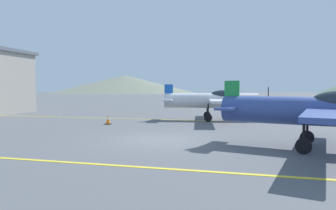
{
  "coord_description": "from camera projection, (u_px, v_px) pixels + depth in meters",
  "views": [
    {
      "loc": [
        3.45,
        -12.48,
        2.2
      ],
      "look_at": [
        -1.16,
        6.0,
        1.2
      ],
      "focal_mm": 32.08,
      "sensor_mm": 36.0,
      "label": 1
    }
  ],
  "objects": [
    {
      "name": "airplane_near",
      "position": [
        321.0,
        110.0,
        10.83
      ],
      "size": [
        7.47,
        8.48,
        2.55
      ],
      "color": "#33478C",
      "rests_on": "ground_plane"
    },
    {
      "name": "apron_line_near",
      "position": [
        118.0,
        166.0,
        8.62
      ],
      "size": [
        80.0,
        0.16,
        0.01
      ],
      "primitive_type": "cube",
      "color": "yellow",
      "rests_on": "ground_plane"
    },
    {
      "name": "hill_left",
      "position": [
        125.0,
        84.0,
        172.22
      ],
      "size": [
        82.13,
        82.13,
        10.24
      ],
      "primitive_type": "cone",
      "color": "slate",
      "rests_on": "ground_plane"
    },
    {
      "name": "apron_line_far",
      "position": [
        192.0,
        120.0,
        21.18
      ],
      "size": [
        80.0,
        0.16,
        0.01
      ],
      "primitive_type": "cube",
      "color": "yellow",
      "rests_on": "ground_plane"
    },
    {
      "name": "airplane_mid",
      "position": [
        214.0,
        100.0,
        21.3
      ],
      "size": [
        7.45,
        8.54,
        2.55
      ],
      "color": "silver",
      "rests_on": "ground_plane"
    },
    {
      "name": "traffic_cone_front",
      "position": [
        108.0,
        120.0,
        18.82
      ],
      "size": [
        0.36,
        0.36,
        0.59
      ],
      "color": "black",
      "rests_on": "ground_plane"
    },
    {
      "name": "ground_plane",
      "position": [
        160.0,
        140.0,
        13.04
      ],
      "size": [
        400.0,
        400.0,
        0.0
      ],
      "primitive_type": "plane",
      "color": "#54565B"
    }
  ]
}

